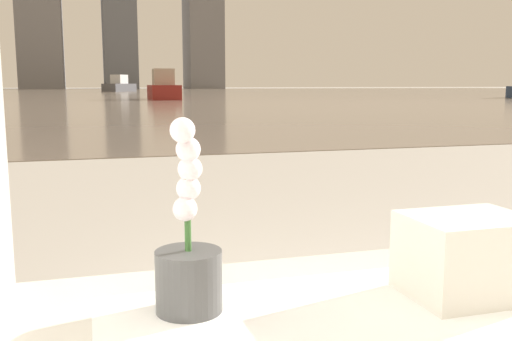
{
  "coord_description": "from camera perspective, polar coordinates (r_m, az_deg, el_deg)",
  "views": [
    {
      "loc": [
        -0.79,
        -0.11,
        0.9
      ],
      "look_at": [
        -0.08,
        2.28,
        0.52
      ],
      "focal_mm": 40.0,
      "sensor_mm": 36.0,
      "label": 1
    }
  ],
  "objects": [
    {
      "name": "harbor_boat_3",
      "position": [
        34.58,
        -9.24,
        8.09
      ],
      "size": [
        1.84,
        4.83,
        1.79
      ],
      "color": "maroon",
      "rests_on": "harbor_water"
    },
    {
      "name": "harbor_water",
      "position": [
        62.12,
        -16.04,
        7.47
      ],
      "size": [
        180.0,
        110.0,
        0.01
      ],
      "color": "gray",
      "rests_on": "ground_plane"
    },
    {
      "name": "towel_stack",
      "position": [
        1.21,
        20.35,
        -7.99
      ],
      "size": [
        0.24,
        0.19,
        0.16
      ],
      "color": "silver",
      "rests_on": "bathtub"
    },
    {
      "name": "harbor_boat_0",
      "position": [
        72.23,
        -13.5,
        8.26
      ],
      "size": [
        4.41,
        5.59,
        2.03
      ],
      "color": "#4C4C51",
      "rests_on": "harbor_water"
    },
    {
      "name": "potted_orchid",
      "position": [
        1.06,
        -6.78,
        -8.65
      ],
      "size": [
        0.12,
        0.12,
        0.36
      ],
      "color": "#4C4C4C",
      "rests_on": "bathtub"
    }
  ]
}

